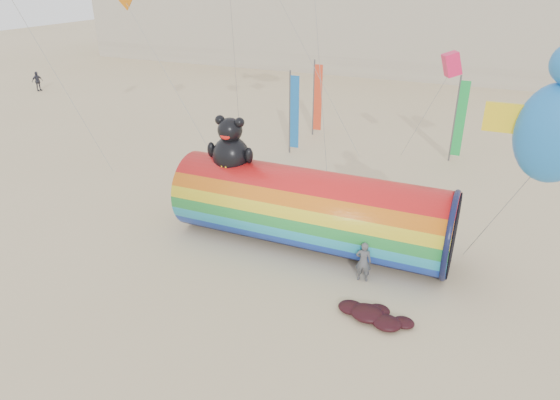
% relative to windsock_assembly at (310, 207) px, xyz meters
% --- Properties ---
extents(ground, '(160.00, 160.00, 0.00)m').
position_rel_windsock_assembly_xyz_m(ground, '(-1.35, -2.61, -1.76)').
color(ground, '#CCB58C').
rests_on(ground, ground).
extents(windsock_assembly, '(11.48, 3.50, 5.29)m').
position_rel_windsock_assembly_xyz_m(windsock_assembly, '(0.00, 0.00, 0.00)').
color(windsock_assembly, red).
rests_on(windsock_assembly, ground).
extents(kite_handler, '(0.64, 0.47, 1.63)m').
position_rel_windsock_assembly_xyz_m(kite_handler, '(2.81, -1.73, -0.94)').
color(kite_handler, '#4C4D53').
rests_on(kite_handler, ground).
extents(fabric_bundle, '(2.62, 1.35, 0.41)m').
position_rel_windsock_assembly_xyz_m(fabric_bundle, '(3.76, -3.86, -1.58)').
color(fabric_bundle, '#3A0A11').
rests_on(fabric_bundle, ground).
extents(festival_banners, '(10.17, 4.25, 5.20)m').
position_rel_windsock_assembly_xyz_m(festival_banners, '(-1.80, 12.69, 0.88)').
color(festival_banners, '#59595E').
rests_on(festival_banners, ground).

